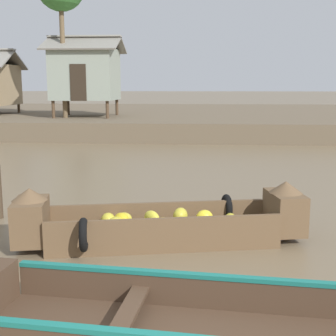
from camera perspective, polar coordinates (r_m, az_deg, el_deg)
ground_plane at (r=13.75m, az=3.43°, el=-0.72°), size 300.00×300.00×0.00m
riverbank_strip at (r=30.32m, az=3.92°, el=6.17°), size 160.00×20.00×0.89m
banana_boat at (r=7.78m, az=-0.79°, el=-6.68°), size 4.82×2.20×1.00m
viewer_boat at (r=4.87m, az=8.34°, el=-19.07°), size 6.59×1.92×0.78m
stilt_house_mid_left at (r=25.28m, az=-10.07°, el=11.38°), size 3.87×3.54×4.19m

